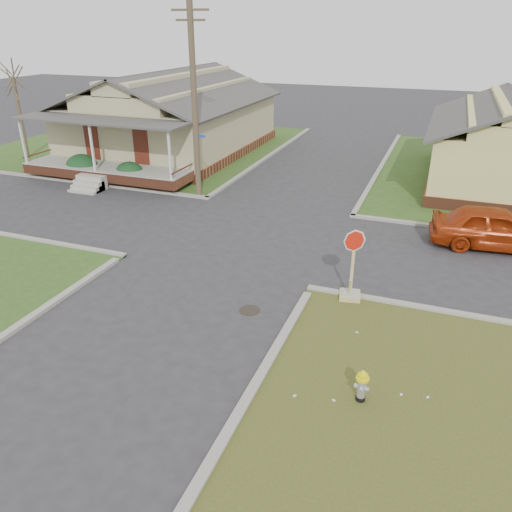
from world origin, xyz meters
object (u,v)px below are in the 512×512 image
(utility_pole, at_px, (194,100))
(fire_hydrant, at_px, (362,384))
(red_sedan, at_px, (496,228))
(stop_sign, at_px, (351,284))

(utility_pole, bearing_deg, fire_hydrant, -50.11)
(utility_pole, distance_m, red_sedan, 14.12)
(red_sedan, bearing_deg, utility_pole, 76.70)
(utility_pole, xyz_separation_m, stop_sign, (9.09, -7.65, -4.11))
(stop_sign, distance_m, red_sedan, 7.38)
(fire_hydrant, height_order, stop_sign, stop_sign)
(utility_pole, height_order, stop_sign, utility_pole)
(utility_pole, relative_size, fire_hydrant, 11.10)
(utility_pole, relative_size, red_sedan, 1.90)
(stop_sign, height_order, red_sedan, stop_sign)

